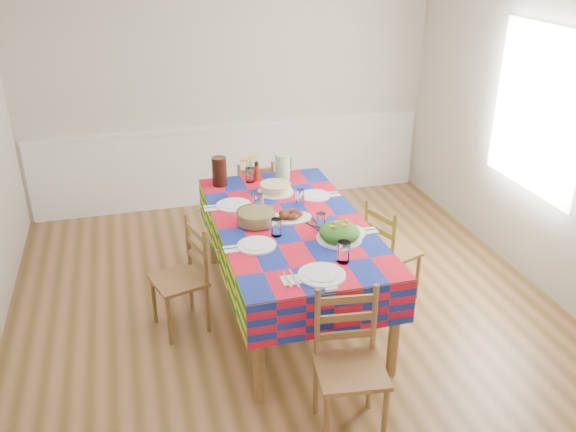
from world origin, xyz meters
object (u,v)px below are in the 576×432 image
object	(u,v)px
meat_platter	(290,216)
tea_pitcher	(219,171)
dining_table	(290,232)
chair_left	(183,278)
chair_right	(389,252)
chair_near	(349,366)
chair_far	(254,200)
green_pitcher	(282,166)

from	to	relation	value
meat_platter	tea_pitcher	xyz separation A→B (m)	(-0.41, 0.84, 0.10)
dining_table	chair_left	world-z (taller)	chair_left
chair_left	chair_right	distance (m)	1.71
meat_platter	chair_near	bearing A→B (deg)	-90.29
chair_near	chair_right	distance (m)	1.58
chair_far	chair_right	size ratio (longest dim) A/B	0.99
chair_far	chair_left	world-z (taller)	chair_left
chair_near	chair_left	xyz separation A→B (m)	(-0.86, 1.35, -0.03)
green_pitcher	chair_near	xyz separation A→B (m)	(-0.17, -2.22, -0.47)
tea_pitcher	chair_right	distance (m)	1.63
dining_table	chair_near	distance (m)	1.37
chair_right	chair_far	bearing A→B (deg)	13.20
green_pitcher	chair_left	bearing A→B (deg)	-139.70
tea_pitcher	chair_right	xyz separation A→B (m)	(1.26, -0.89, -0.52)
meat_platter	chair_far	size ratio (longest dim) A/B	0.39
tea_pitcher	chair_far	distance (m)	0.81
chair_far	chair_right	bearing A→B (deg)	122.22
dining_table	chair_left	size ratio (longest dim) A/B	2.40
tea_pitcher	chair_left	world-z (taller)	tea_pitcher
chair_left	green_pitcher	bearing A→B (deg)	114.50
chair_right	dining_table	bearing A→B (deg)	70.09
dining_table	chair_left	bearing A→B (deg)	179.25
green_pitcher	chair_near	bearing A→B (deg)	-94.31
meat_platter	chair_left	size ratio (longest dim) A/B	0.38
green_pitcher	chair_far	world-z (taller)	green_pitcher
dining_table	chair_near	bearing A→B (deg)	-89.76
dining_table	chair_right	size ratio (longest dim) A/B	2.42
chair_near	chair_right	xyz separation A→B (m)	(0.85, 1.33, -0.03)
chair_left	chair_right	size ratio (longest dim) A/B	1.01
chair_far	chair_left	bearing A→B (deg)	57.33
chair_near	chair_far	world-z (taller)	chair_near
meat_platter	tea_pitcher	world-z (taller)	tea_pitcher
chair_right	meat_platter	bearing A→B (deg)	67.49
meat_platter	tea_pitcher	size ratio (longest dim) A/B	1.30
dining_table	chair_right	xyz separation A→B (m)	(0.86, -0.01, -0.30)
dining_table	chair_right	bearing A→B (deg)	-0.88
meat_platter	chair_left	distance (m)	0.96
meat_platter	chair_right	world-z (taller)	meat_platter
green_pitcher	dining_table	bearing A→B (deg)	-101.11
chair_left	tea_pitcher	bearing A→B (deg)	136.65
dining_table	meat_platter	world-z (taller)	meat_platter
tea_pitcher	chair_right	world-z (taller)	tea_pitcher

